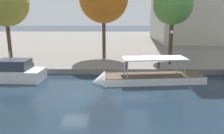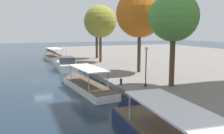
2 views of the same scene
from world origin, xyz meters
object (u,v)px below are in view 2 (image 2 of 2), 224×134
mooring_bollard_0 (121,81)px  tree_1 (174,16)px  tree_0 (96,24)px  tree_2 (143,11)px  lamp_post (146,62)px  tour_boat_0 (53,58)px  tour_boat_2 (85,87)px  mooring_bollard_2 (108,75)px  tree_3 (101,22)px  motor_yacht_1 (66,65)px  mooring_bollard_1 (84,64)px

mooring_bollard_0 → tree_1: 9.48m
tree_0 → tree_2: tree_2 is taller
lamp_post → tour_boat_0: bearing=-171.6°
tour_boat_2 → tree_1: 13.17m
mooring_bollard_2 → tree_0: tree_0 is taller
tree_3 → mooring_bollard_0: bearing=-12.5°
motor_yacht_1 → mooring_bollard_0: bearing=-167.5°
mooring_bollard_0 → tour_boat_0: bearing=-174.8°
tree_2 → mooring_bollard_2: bearing=-64.9°
mooring_bollard_0 → mooring_bollard_1: 15.80m
lamp_post → tree_3: size_ratio=0.40×
mooring_bollard_2 → lamp_post: size_ratio=0.19×
motor_yacht_1 → tree_2: bearing=-135.6°
tour_boat_0 → lamp_post: lamp_post is taller
motor_yacht_1 → tree_0: bearing=-40.7°
mooring_bollard_0 → mooring_bollard_1: mooring_bollard_0 is taller
tour_boat_2 → tree_2: bearing=-69.9°
tour_boat_0 → mooring_bollard_1: size_ratio=15.73×
tour_boat_2 → tree_2: 14.89m
tree_1 → tour_boat_0: bearing=-167.0°
tour_boat_0 → tree_2: bearing=-164.6°
tree_3 → mooring_bollard_2: bearing=-15.8°
tour_boat_2 → tree_0: tree_0 is taller
tree_0 → motor_yacht_1: bearing=-43.8°
motor_yacht_1 → tree_1: bearing=-154.9°
tour_boat_0 → tree_0: (6.52, 8.87, 8.00)m
tree_1 → tree_3: (-22.90, -0.75, 0.05)m
motor_yacht_1 → mooring_bollard_0: motor_yacht_1 is taller
motor_yacht_1 → tree_1: (20.54, 8.30, 7.87)m
lamp_post → tree_1: bearing=80.1°
motor_yacht_1 → tree_1: tree_1 is taller
tree_0 → tree_1: tree_1 is taller
tour_boat_0 → mooring_bollard_2: 29.87m
mooring_bollard_0 → mooring_bollard_2: bearing=-178.6°
tour_boat_0 → motor_yacht_1: bearing=175.8°
mooring_bollard_0 → mooring_bollard_1: (-15.80, -0.24, -0.01)m
lamp_post → tree_2: bearing=154.4°
tree_2 → motor_yacht_1: bearing=-138.7°
tree_0 → tree_1: bearing=-1.0°
mooring_bollard_0 → tree_0: tree_0 is taller
tour_boat_2 → tree_0: (-24.96, 9.52, 8.05)m
motor_yacht_1 → mooring_bollard_1: bearing=-126.2°
lamp_post → tree_0: 29.77m
mooring_bollard_1 → tree_0: tree_0 is taller
mooring_bollard_1 → lamp_post: (17.73, 2.43, 2.49)m
tour_boat_2 → mooring_bollard_1: 13.99m
tree_2 → lamp_post: bearing=-25.6°
motor_yacht_1 → lamp_post: bearing=-162.4°
mooring_bollard_2 → tree_0: 24.97m
motor_yacht_1 → mooring_bollard_2: 14.32m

